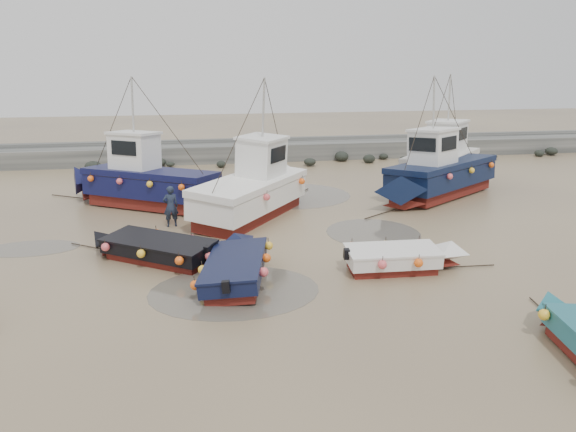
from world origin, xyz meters
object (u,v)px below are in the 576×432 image
person (172,226)px  dinghy_4 (151,245)px  dinghy_5 (402,255)px  cabin_boat_1 (256,187)px  cabin_boat_0 (140,179)px  cabin_boat_2 (437,173)px  cabin_boat_3 (445,160)px  dinghy_1 (238,263)px

person → dinghy_4: bearing=72.4°
dinghy_5 → cabin_boat_1: (-3.96, 8.09, 0.78)m
cabin_boat_0 → cabin_boat_2: size_ratio=0.95×
dinghy_4 → person: bearing=27.7°
cabin_boat_1 → person: size_ratio=4.93×
dinghy_5 → person: bearing=-128.6°
dinghy_4 → cabin_boat_1: bearing=-3.5°
dinghy_4 → cabin_boat_0: bearing=42.8°
cabin_boat_1 → cabin_boat_2: same height
person → cabin_boat_3: bearing=-166.9°
dinghy_1 → person: size_ratio=3.54×
cabin_boat_3 → dinghy_1: bearing=-91.6°
dinghy_5 → cabin_boat_2: size_ratio=0.59×
cabin_boat_0 → cabin_boat_1: size_ratio=0.99×
cabin_boat_2 → person: cabin_boat_2 is taller
dinghy_4 → cabin_boat_1: size_ratio=0.63×
dinghy_5 → dinghy_1: bearing=-90.5°
dinghy_1 → cabin_boat_2: bearing=52.1°
dinghy_4 → cabin_boat_3: (16.29, 10.44, 0.83)m
dinghy_5 → person: size_ratio=3.00×
dinghy_1 → person: bearing=121.0°
dinghy_5 → cabin_boat_2: bearing=152.5°
dinghy_1 → cabin_boat_0: size_ratio=0.73×
dinghy_1 → cabin_boat_3: bearing=56.0°
cabin_boat_3 → person: cabin_boat_3 is taller
cabin_boat_3 → dinghy_5: bearing=-76.1°
dinghy_1 → person: dinghy_1 is taller
cabin_boat_0 → person: bearing=-125.7°
cabin_boat_2 → cabin_boat_3: 3.94m
cabin_boat_2 → cabin_boat_3: size_ratio=1.23×
cabin_boat_1 → person: bearing=-126.9°
dinghy_4 → cabin_boat_1: cabin_boat_1 is taller
cabin_boat_1 → dinghy_5: bearing=-27.7°
cabin_boat_0 → person: (1.53, -3.91, -1.36)m
dinghy_5 → cabin_boat_2: 11.39m
dinghy_1 → dinghy_5: bearing=8.8°
dinghy_1 → cabin_boat_0: (-3.79, 10.50, 0.81)m
cabin_boat_2 → cabin_boat_1: bearing=65.3°
person → dinghy_1: bearing=100.2°
dinghy_4 → person: dinghy_4 is taller
cabin_boat_1 → dinghy_1: bearing=-65.4°
dinghy_4 → cabin_boat_3: cabin_boat_3 is taller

